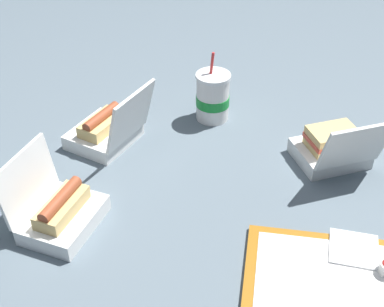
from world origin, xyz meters
TOP-DOWN VIEW (x-y plane):
  - ground_plane at (0.00, 0.00)m, footprint 3.20×3.20m
  - food_tray at (-0.40, 0.20)m, footprint 0.42×0.33m
  - napkin_stack at (-0.42, 0.10)m, footprint 0.11×0.11m
  - clamshell_hotdog_front at (0.20, 0.25)m, footprint 0.16×0.18m
  - clamshell_sandwich_back at (-0.32, -0.20)m, footprint 0.25×0.25m
  - clamshell_hotdog_right at (0.25, -0.06)m, footprint 0.21×0.20m
  - soda_cup_left at (0.04, -0.29)m, footprint 0.10×0.10m

SIDE VIEW (x-z plane):
  - ground_plane at x=0.00m, z-range 0.00..0.00m
  - food_tray at x=-0.40m, z-range 0.00..0.01m
  - napkin_stack at x=-0.42m, z-range 0.01..0.02m
  - clamshell_hotdog_front at x=0.20m, z-range -0.05..0.13m
  - clamshell_hotdog_right at x=0.25m, z-range -0.05..0.13m
  - clamshell_sandwich_back at x=-0.32m, z-range -0.04..0.13m
  - soda_cup_left at x=0.04m, z-range -0.03..0.17m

